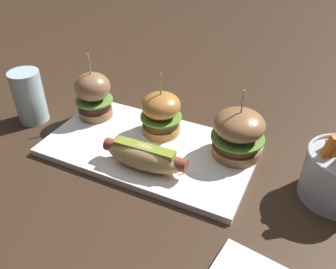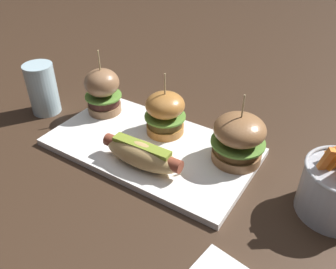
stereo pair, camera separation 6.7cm
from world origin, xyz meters
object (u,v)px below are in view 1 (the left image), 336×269
slider_left (93,95)px  slider_right (238,133)px  platter_main (150,148)px  hot_dog (145,156)px  water_glass (29,97)px  slider_center (163,114)px

slider_left → slider_right: bearing=0.4°
slider_left → slider_right: 0.33m
platter_main → hot_dog: size_ratio=2.53×
platter_main → slider_left: slider_left is taller
slider_right → water_glass: 0.47m
slider_center → slider_left: bearing=-178.1°
platter_main → water_glass: bearing=-178.1°
platter_main → slider_center: slider_center is taller
hot_dog → water_glass: size_ratio=1.38×
slider_left → water_glass: 0.15m
slider_right → water_glass: (-0.46, -0.06, -0.00)m
hot_dog → slider_center: slider_center is taller
slider_center → hot_dog: bearing=-80.2°
platter_main → slider_right: (0.16, 0.05, 0.06)m
slider_center → water_glass: size_ratio=1.14×
water_glass → hot_dog: bearing=-9.1°
hot_dog → water_glass: 0.33m
slider_left → water_glass: slider_left is taller
hot_dog → slider_left: size_ratio=1.11×
slider_center → slider_right: (0.16, -0.00, 0.00)m
hot_dog → slider_center: 0.12m
platter_main → slider_right: 0.18m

